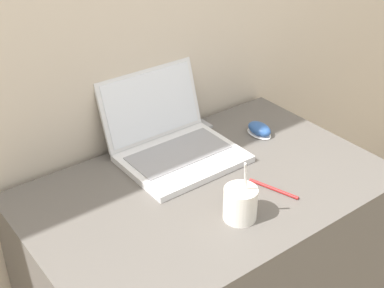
% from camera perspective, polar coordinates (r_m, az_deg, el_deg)
% --- Properties ---
extents(desk, '(1.01, 0.64, 0.78)m').
position_cam_1_polar(desk, '(1.75, 1.52, -14.88)').
color(desk, '#5B5651').
rests_on(desk, ground_plane).
extents(laptop, '(0.34, 0.33, 0.23)m').
position_cam_1_polar(laptop, '(1.61, -2.15, 0.40)').
color(laptop, silver).
rests_on(laptop, desk).
extents(drink_cup, '(0.09, 0.09, 0.18)m').
position_cam_1_polar(drink_cup, '(1.36, 5.18, -6.28)').
color(drink_cup, silver).
rests_on(drink_cup, desk).
extents(computer_mouse, '(0.06, 0.09, 0.04)m').
position_cam_1_polar(computer_mouse, '(1.74, 7.20, 1.55)').
color(computer_mouse, white).
rests_on(computer_mouse, desk).
extents(usb_stick, '(0.02, 0.06, 0.01)m').
position_cam_1_polar(usb_stick, '(1.79, 1.38, 2.16)').
color(usb_stick, '#99999E').
rests_on(usb_stick, desk).
extents(pen, '(0.05, 0.15, 0.01)m').
position_cam_1_polar(pen, '(1.49, 8.69, -4.74)').
color(pen, '#A51E1E').
rests_on(pen, desk).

